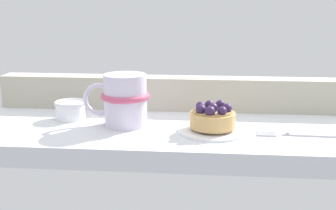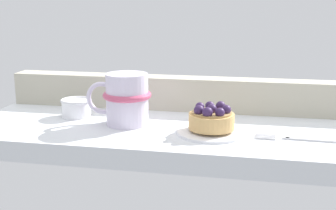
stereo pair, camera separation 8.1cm
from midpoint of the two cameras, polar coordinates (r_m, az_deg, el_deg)
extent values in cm
cube|color=silver|center=(85.05, -1.05, -3.84)|extent=(82.17, 30.41, 3.71)
cube|color=#B2AD99|center=(95.81, -0.22, 1.49)|extent=(80.53, 5.19, 7.03)
cylinder|color=white|center=(80.19, 2.84, -3.21)|extent=(12.43, 12.43, 0.93)
cylinder|color=white|center=(80.26, 2.83, -3.37)|extent=(6.83, 6.83, 0.46)
cylinder|color=tan|center=(79.68, 2.85, -1.95)|extent=(8.16, 8.16, 2.73)
cylinder|color=#AB854F|center=(79.29, 2.86, -0.90)|extent=(7.18, 7.18, 0.30)
sphere|color=#331E47|center=(79.12, 2.87, -0.43)|extent=(1.84, 1.84, 1.84)
sphere|color=#331E47|center=(79.03, 4.72, -0.44)|extent=(1.71, 1.71, 1.71)
sphere|color=#331E47|center=(81.31, 3.91, 0.00)|extent=(1.79, 1.79, 1.79)
sphere|color=#331E47|center=(81.51, 2.51, -0.01)|extent=(1.68, 1.68, 1.68)
sphere|color=#331E47|center=(80.11, 1.30, -0.18)|extent=(1.68, 1.68, 1.68)
sphere|color=#331E47|center=(77.91, 1.29, -0.63)|extent=(1.88, 1.88, 1.88)
sphere|color=#331E47|center=(76.71, 2.42, -0.85)|extent=(1.85, 1.85, 1.85)
sphere|color=#331E47|center=(77.11, 4.00, -0.84)|extent=(1.69, 1.69, 1.69)
cylinder|color=silver|center=(83.98, -8.27, 0.59)|extent=(8.03, 8.03, 9.85)
torus|color=#C64C70|center=(83.81, -8.28, 1.12)|extent=(9.25, 9.25, 1.18)
torus|color=silver|center=(85.28, -11.52, 0.66)|extent=(6.40, 0.88, 6.40)
cube|color=silver|center=(80.78, 16.74, -3.79)|extent=(13.01, 1.24, 0.60)
cube|color=silver|center=(79.99, 12.14, -3.67)|extent=(1.22, 0.61, 0.60)
cube|color=silver|center=(80.84, 9.61, -3.37)|extent=(3.51, 0.39, 0.60)
cube|color=silver|center=(80.14, 9.62, -3.53)|extent=(3.51, 0.39, 0.60)
cube|color=silver|center=(79.44, 9.63, -3.68)|extent=(3.51, 0.39, 0.60)
cube|color=silver|center=(78.74, 9.65, -3.84)|extent=(3.51, 0.39, 0.60)
cylinder|color=white|center=(91.41, -14.94, -0.76)|extent=(5.82, 5.82, 3.36)
torus|color=silver|center=(91.02, -15.00, 0.27)|extent=(6.31, 6.31, 0.60)
camera|label=1|loc=(0.04, -92.86, -0.70)|focal=47.42mm
camera|label=2|loc=(0.04, 87.14, 0.70)|focal=47.42mm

